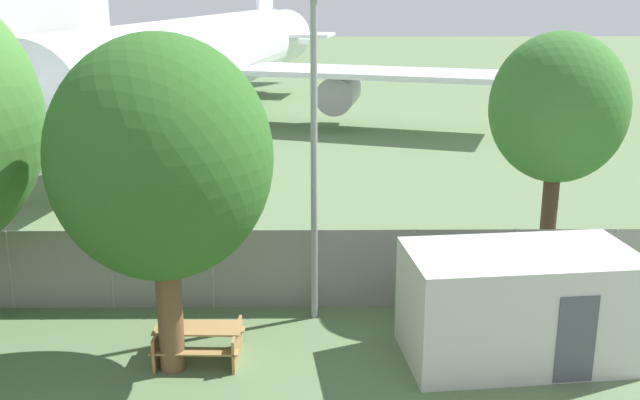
{
  "coord_description": "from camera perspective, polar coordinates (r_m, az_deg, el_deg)",
  "views": [
    {
      "loc": [
        2.55,
        -6.73,
        7.91
      ],
      "look_at": [
        2.76,
        13.99,
        2.0
      ],
      "focal_mm": 42.0,
      "sensor_mm": 36.0,
      "label": 1
    }
  ],
  "objects": [
    {
      "name": "light_mast",
      "position": [
        17.37,
        -0.46,
        6.0
      ],
      "size": [
        0.44,
        0.44,
        8.09
      ],
      "color": "#99999E",
      "rests_on": "ground"
    },
    {
      "name": "tree_near_hangar",
      "position": [
        15.2,
        -12.03,
        3.07
      ],
      "size": [
        4.49,
        4.49,
        7.12
      ],
      "color": "brown",
      "rests_on": "ground"
    },
    {
      "name": "airplane",
      "position": [
        43.56,
        -9.34,
        10.45
      ],
      "size": [
        36.46,
        45.78,
        13.37
      ],
      "rotation": [
        0.0,
        0.0,
        -1.76
      ],
      "color": "white",
      "rests_on": "ground"
    },
    {
      "name": "perimeter_fence",
      "position": [
        19.18,
        -8.21,
        -5.25
      ],
      "size": [
        56.07,
        0.07,
        2.08
      ],
      "color": "gray",
      "rests_on": "ground"
    },
    {
      "name": "tree_left_of_cabin",
      "position": [
        20.37,
        17.69,
        6.62
      ],
      "size": [
        3.54,
        3.54,
        6.87
      ],
      "color": "#4C3823",
      "rests_on": "ground"
    },
    {
      "name": "portable_cabin",
      "position": [
        17.04,
        14.89,
        -7.74
      ],
      "size": [
        5.15,
        3.11,
        2.46
      ],
      "rotation": [
        0.0,
        0.0,
        0.11
      ],
      "color": "silver",
      "rests_on": "ground"
    },
    {
      "name": "picnic_bench_open_grass",
      "position": [
        16.9,
        -9.24,
        -10.4
      ],
      "size": [
        1.94,
        1.46,
        0.76
      ],
      "rotation": [
        0.0,
        0.0,
        -0.03
      ],
      "color": "#A37A47",
      "rests_on": "ground"
    }
  ]
}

